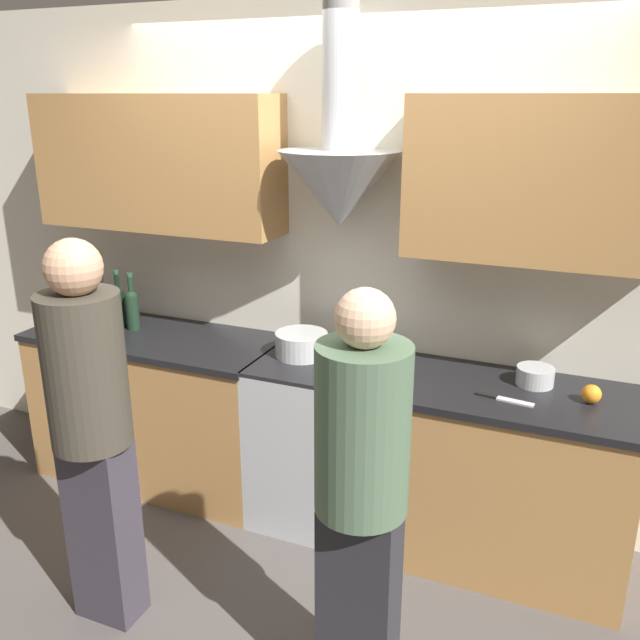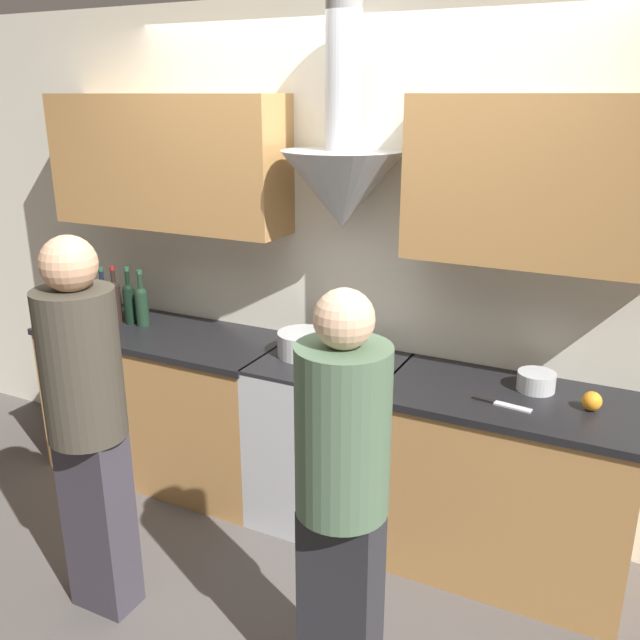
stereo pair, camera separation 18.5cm
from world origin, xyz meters
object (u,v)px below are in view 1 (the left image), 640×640
Objects in this scene: wine_bottle_1 at (81,300)px; mixing_bowl at (359,358)px; wine_bottle_0 at (69,298)px; saucepan at (535,376)px; stove_range at (328,440)px; wine_bottle_2 at (92,302)px; wine_bottle_5 at (132,307)px; orange_fruit at (591,394)px; person_foreground_left at (91,421)px; wine_bottle_3 at (104,303)px; stock_pot at (301,344)px; wine_bottle_4 at (119,304)px; person_foreground_right at (361,491)px.

mixing_bowl is (1.72, -0.02, -0.09)m from wine_bottle_1.
wine_bottle_0 reaches higher than saucepan.
stove_range is 2.71× the size of wine_bottle_0.
wine_bottle_5 reaches higher than wine_bottle_2.
stove_range is at bearing -174.00° from mixing_bowl.
mixing_bowl is at bearing 179.27° from orange_fruit.
wine_bottle_0 is 1.52m from person_foreground_left.
wine_bottle_5 reaches higher than saucepan.
person_foreground_left reaches higher than wine_bottle_3.
stock_pot is (1.23, 0.01, -0.08)m from wine_bottle_3.
saucepan is (0.98, 0.11, 0.48)m from stove_range.
wine_bottle_2 reaches higher than mixing_bowl.
wine_bottle_5 is at bearing 119.97° from person_foreground_left.
wine_bottle_1 is 2.55m from saucepan.
wine_bottle_2 is 0.19× the size of person_foreground_left.
wine_bottle_5 is 3.96× the size of orange_fruit.
wine_bottle_4 reaches higher than wine_bottle_0.
orange_fruit is at bearing -0.66° from wine_bottle_5.
stove_range is 1.41m from wine_bottle_4.
wine_bottle_4 is 0.20× the size of person_foreground_left.
wine_bottle_3 is 1.25× the size of mixing_bowl.
saucepan is at bearing 1.73° from wine_bottle_1.
person_foreground_left is 1.13m from person_foreground_right.
stove_range is 0.56× the size of person_foreground_right.
wine_bottle_1 is at bearing 179.76° from wine_bottle_4.
saucepan is at bearing 1.52° from wine_bottle_0.
saucepan is (2.46, 0.09, -0.09)m from wine_bottle_2.
person_foreground_right is (0.54, -1.02, 0.43)m from stove_range.
wine_bottle_3 reaches higher than saucepan.
wine_bottle_3 is 2.61m from orange_fruit.
stock_pot is 3.23× the size of orange_fruit.
stove_range is 1.09m from saucepan.
saucepan is at bearing 2.07° from wine_bottle_5.
saucepan is at bearing 36.03° from person_foreground_left.
person_foreground_left is at bearing -44.93° from wine_bottle_0.
wine_bottle_3 reaches higher than mixing_bowl.
saucepan is at bearing 156.47° from orange_fruit.
person_foreground_right is at bearing -28.29° from wine_bottle_3.
wine_bottle_1 is at bearing -178.27° from saucepan.
wine_bottle_3 is at bearing -179.85° from mixing_bowl.
wine_bottle_0 is at bearing 179.28° from mixing_bowl.
wine_bottle_2 is at bearing -4.98° from wine_bottle_0.
wine_bottle_0 reaches higher than wine_bottle_1.
wine_bottle_2 is at bearing 179.56° from orange_fruit.
wine_bottle_2 is 1.33m from stock_pot.
wine_bottle_1 reaches higher than orange_fruit.
orange_fruit is at bearing -0.93° from stock_pot.
stove_range is 2.88× the size of wine_bottle_1.
person_foreground_right is (2.10, -1.05, -0.13)m from wine_bottle_1.
saucepan reaches higher than orange_fruit.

